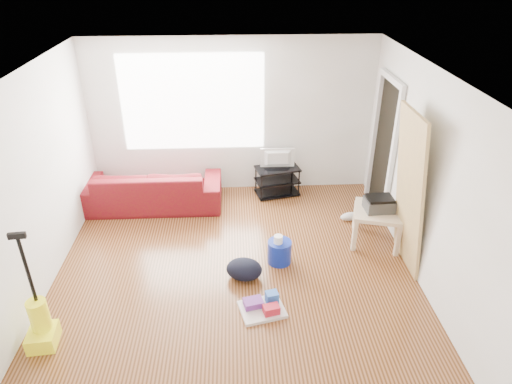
{
  "coord_description": "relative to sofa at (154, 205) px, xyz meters",
  "views": [
    {
      "loc": [
        0.02,
        -4.41,
        3.67
      ],
      "look_at": [
        0.28,
        0.6,
        0.93
      ],
      "focal_mm": 32.0,
      "sensor_mm": 36.0,
      "label": 1
    }
  ],
  "objects": [
    {
      "name": "room",
      "position": [
        1.35,
        -1.8,
        1.25
      ],
      "size": [
        4.51,
        5.01,
        2.51
      ],
      "color": "#42230E",
      "rests_on": "ground"
    },
    {
      "name": "sofa",
      "position": [
        0.0,
        0.0,
        0.0
      ],
      "size": [
        2.16,
        0.84,
        0.63
      ],
      "primitive_type": "imported",
      "rotation": [
        0.0,
        0.0,
        3.14
      ],
      "color": "#591610",
      "rests_on": "ground"
    },
    {
      "name": "tv_stand",
      "position": [
        2.0,
        0.27,
        0.25
      ],
      "size": [
        0.76,
        0.54,
        0.48
      ],
      "rotation": [
        0.0,
        0.0,
        0.22
      ],
      "color": "black",
      "rests_on": "ground"
    },
    {
      "name": "tv",
      "position": [
        2.0,
        0.27,
        0.64
      ],
      "size": [
        0.55,
        0.07,
        0.32
      ],
      "primitive_type": "imported",
      "rotation": [
        0.0,
        0.0,
        3.14
      ],
      "color": "black",
      "rests_on": "tv_stand"
    },
    {
      "name": "side_table",
      "position": [
        3.23,
        -1.16,
        0.42
      ],
      "size": [
        0.76,
        0.76,
        0.51
      ],
      "rotation": [
        0.0,
        0.0,
        -0.27
      ],
      "color": "tan",
      "rests_on": "ground"
    },
    {
      "name": "printer",
      "position": [
        3.23,
        -1.16,
        0.6
      ],
      "size": [
        0.39,
        0.3,
        0.2
      ],
      "rotation": [
        0.0,
        0.0,
        0.04
      ],
      "color": "#323232",
      "rests_on": "side_table"
    },
    {
      "name": "bucket",
      "position": [
        1.86,
        -1.57,
        0.0
      ],
      "size": [
        0.38,
        0.38,
        0.31
      ],
      "primitive_type": "cylinder",
      "rotation": [
        0.0,
        0.0,
        -0.26
      ],
      "color": "navy",
      "rests_on": "ground"
    },
    {
      "name": "toilet_paper",
      "position": [
        1.84,
        -1.58,
        0.21
      ],
      "size": [
        0.11,
        0.11,
        0.1
      ],
      "primitive_type": "cylinder",
      "color": "white",
      "rests_on": "bucket"
    },
    {
      "name": "cleaning_tray",
      "position": [
        1.59,
        -2.46,
        0.05
      ],
      "size": [
        0.57,
        0.5,
        0.18
      ],
      "rotation": [
        0.0,
        0.0,
        0.24
      ],
      "color": "silver",
      "rests_on": "ground"
    },
    {
      "name": "backpack",
      "position": [
        1.39,
        -1.87,
        0.0
      ],
      "size": [
        0.53,
        0.46,
        0.25
      ],
      "primitive_type": "ellipsoid",
      "rotation": [
        0.0,
        0.0,
        -0.26
      ],
      "color": "black",
      "rests_on": "ground"
    },
    {
      "name": "sneakers",
      "position": [
        3.13,
        -0.64,
        0.06
      ],
      "size": [
        0.55,
        0.28,
        0.12
      ],
      "rotation": [
        0.0,
        0.0,
        -0.25
      ],
      "color": "silver",
      "rests_on": "ground"
    },
    {
      "name": "vacuum",
      "position": [
        -0.72,
        -2.81,
        0.25
      ],
      "size": [
        0.31,
        0.34,
        1.33
      ],
      "rotation": [
        0.0,
        0.0,
        0.09
      ],
      "color": "#FFFC1C",
      "rests_on": "ground"
    },
    {
      "name": "door_panel",
      "position": [
        3.41,
        -1.63,
        0.0
      ],
      "size": [
        0.26,
        0.82,
        2.05
      ],
      "primitive_type": "cube",
      "rotation": [
        0.0,
        -0.1,
        0.0
      ],
      "color": "#9F8154",
      "rests_on": "ground"
    }
  ]
}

